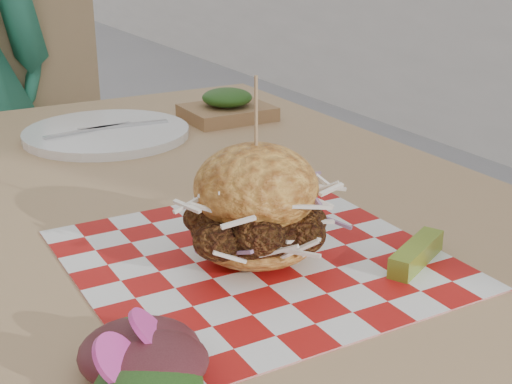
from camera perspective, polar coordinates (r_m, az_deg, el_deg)
patio_table at (r=0.94m, az=-5.04°, el=-5.19°), size 0.80×1.20×0.75m
patio_chair at (r=1.85m, az=-17.36°, el=3.11°), size 0.46×0.47×0.95m
paper_liner at (r=0.74m, az=0.00°, el=-5.34°), size 0.36×0.36×0.00m
sandwich at (r=0.72m, az=0.00°, el=-1.49°), size 0.17×0.17×0.19m
pickle_spear at (r=0.75m, az=12.71°, el=-4.84°), size 0.09×0.06×0.02m
side_salad at (r=0.55m, az=-9.01°, el=-14.05°), size 0.14×0.14×0.05m
place_setting at (r=1.20m, az=-11.87°, el=4.64°), size 0.27×0.27×0.02m
kraft_tray at (r=1.28m, az=-2.32°, el=6.81°), size 0.15×0.12×0.06m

